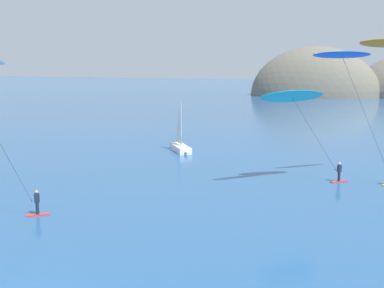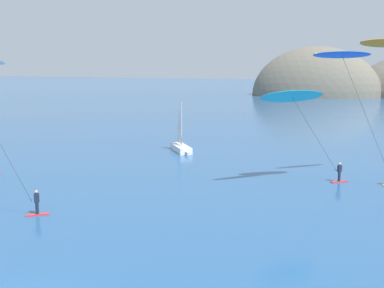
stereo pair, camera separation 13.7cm
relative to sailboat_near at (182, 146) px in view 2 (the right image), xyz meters
The scene contains 3 objects.
sailboat_near is the anchor object (origin of this frame).
kitesurfer_cyan 19.88m from the sailboat_near, 35.80° to the right, with size 6.55×7.17×8.02m.
kitesurfer_blue 23.14m from the sailboat_near, 27.42° to the right, with size 7.22×5.73×10.97m.
Camera 2 is at (14.10, -13.33, 9.90)m, focal length 45.00 mm.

